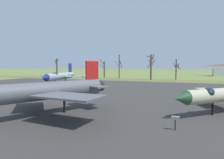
% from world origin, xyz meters
% --- Properties ---
extents(asphalt_apron, '(91.76, 63.12, 0.05)m').
position_xyz_m(asphalt_apron, '(0.00, 18.94, 0.03)').
color(asphalt_apron, '#383533').
rests_on(asphalt_apron, ground).
extents(grass_verge_strip, '(151.76, 12.00, 0.06)m').
position_xyz_m(grass_verge_strip, '(0.00, 56.50, 0.03)').
color(grass_verge_strip, '#616831').
rests_on(grass_verge_strip, ground).
extents(jet_fighter_front_left, '(11.99, 15.76, 5.18)m').
position_xyz_m(jet_fighter_front_left, '(0.93, 6.50, 2.38)').
color(jet_fighter_front_left, '#565B60').
rests_on(jet_fighter_front_left, ground).
extents(jet_fighter_front_right, '(11.42, 16.09, 5.41)m').
position_xyz_m(jet_fighter_front_right, '(-15.04, 31.35, 2.32)').
color(jet_fighter_front_right, '#8EA3B2').
rests_on(jet_fighter_front_right, ground).
extents(info_placard_front_right, '(0.50, 0.31, 0.93)m').
position_xyz_m(info_placard_front_right, '(-13.23, 23.21, 0.58)').
color(info_placard_front_right, black).
rests_on(info_placard_front_right, ground).
extents(info_placard_rear_center, '(0.58, 0.38, 1.11)m').
position_xyz_m(info_placard_rear_center, '(12.87, 8.25, 0.71)').
color(info_placard_rear_center, black).
rests_on(info_placard_rear_center, ground).
extents(bare_tree_far_left, '(1.65, 2.14, 8.12)m').
position_xyz_m(bare_tree_far_left, '(-40.60, 61.95, 4.41)').
color(bare_tree_far_left, '#42382D').
rests_on(bare_tree_far_left, ground).
extents(bare_tree_left_of_center, '(2.76, 2.83, 7.53)m').
position_xyz_m(bare_tree_left_of_center, '(-18.11, 62.70, 3.77)').
color(bare_tree_left_of_center, brown).
rests_on(bare_tree_left_of_center, ground).
extents(bare_tree_center, '(2.67, 2.24, 8.99)m').
position_xyz_m(bare_tree_center, '(-10.93, 60.95, 4.65)').
color(bare_tree_center, '#42382D').
rests_on(bare_tree_center, ground).
extents(bare_tree_right_of_center, '(2.65, 2.74, 8.71)m').
position_xyz_m(bare_tree_right_of_center, '(1.37, 58.80, 4.76)').
color(bare_tree_right_of_center, brown).
rests_on(bare_tree_right_of_center, ground).
extents(bare_tree_far_right, '(2.43, 2.14, 7.10)m').
position_xyz_m(bare_tree_far_right, '(9.21, 63.54, 3.82)').
color(bare_tree_far_right, '#42382D').
rests_on(bare_tree_far_right, ground).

